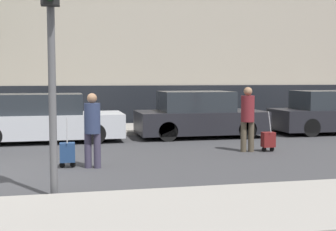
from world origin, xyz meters
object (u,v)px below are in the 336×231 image
object	(u,v)px
trolley_left	(67,153)
trolley_right	(268,140)
parked_car_1	(44,119)
traffic_light	(51,26)
pedestrian_left	(92,126)
pedestrian_right	(248,115)
parked_car_2	(199,116)
parked_car_3	(333,114)

from	to	relation	value
trolley_left	trolley_right	distance (m)	5.23
parked_car_1	traffic_light	distance (m)	7.24
pedestrian_left	pedestrian_right	bearing A→B (deg)	35.11
parked_car_2	trolley_left	size ratio (longest dim) A/B	3.82
pedestrian_right	traffic_light	xyz separation A→B (m)	(-4.80, -3.78, 1.76)
parked_car_1	pedestrian_left	distance (m)	4.64
traffic_light	trolley_right	bearing A→B (deg)	34.67
trolley_left	pedestrian_right	distance (m)	4.76
pedestrian_right	trolley_left	bearing A→B (deg)	23.32
parked_car_2	parked_car_3	bearing A→B (deg)	-0.17
parked_car_3	pedestrian_left	world-z (taller)	pedestrian_left
parked_car_2	pedestrian_left	distance (m)	5.86
trolley_left	traffic_light	distance (m)	3.55
parked_car_1	trolley_right	xyz separation A→B (m)	(5.76, -3.24, -0.36)
parked_car_2	pedestrian_right	bearing A→B (deg)	-83.61
trolley_left	parked_car_1	bearing A→B (deg)	98.54
trolley_left	parked_car_3	bearing A→B (deg)	25.86
pedestrian_left	traffic_light	bearing A→B (deg)	-90.22
parked_car_3	traffic_light	bearing A→B (deg)	-142.97
pedestrian_left	trolley_right	bearing A→B (deg)	32.07
traffic_light	parked_car_1	bearing A→B (deg)	93.45
parked_car_2	pedestrian_left	world-z (taller)	pedestrian_left
parked_car_2	trolley_left	bearing A→B (deg)	-133.75
pedestrian_left	traffic_light	world-z (taller)	traffic_light
parked_car_1	parked_car_3	world-z (taller)	parked_car_3
trolley_left	traffic_light	world-z (taller)	traffic_light
pedestrian_left	parked_car_2	bearing A→B (deg)	67.96
parked_car_2	pedestrian_right	size ratio (longest dim) A/B	2.44
parked_car_3	pedestrian_left	bearing A→B (deg)	-151.93
parked_car_3	pedestrian_right	size ratio (longest dim) A/B	2.55
pedestrian_left	trolley_right	xyz separation A→B (m)	(4.59, 1.24, -0.59)
pedestrian_left	pedestrian_right	xyz separation A→B (m)	(4.05, 1.33, 0.05)
trolley_left	trolley_right	bearing A→B (deg)	11.96
parked_car_3	trolley_left	distance (m)	10.06
parked_car_1	pedestrian_right	xyz separation A→B (m)	(5.22, -3.15, 0.28)
trolley_right	traffic_light	distance (m)	6.93
pedestrian_left	pedestrian_right	world-z (taller)	pedestrian_right
pedestrian_right	traffic_light	world-z (taller)	traffic_light
trolley_right	traffic_light	world-z (taller)	traffic_light
parked_car_2	parked_car_3	distance (m)	4.83
parked_car_1	pedestrian_left	xyz separation A→B (m)	(1.17, -4.48, 0.23)
parked_car_1	parked_car_2	distance (m)	4.86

